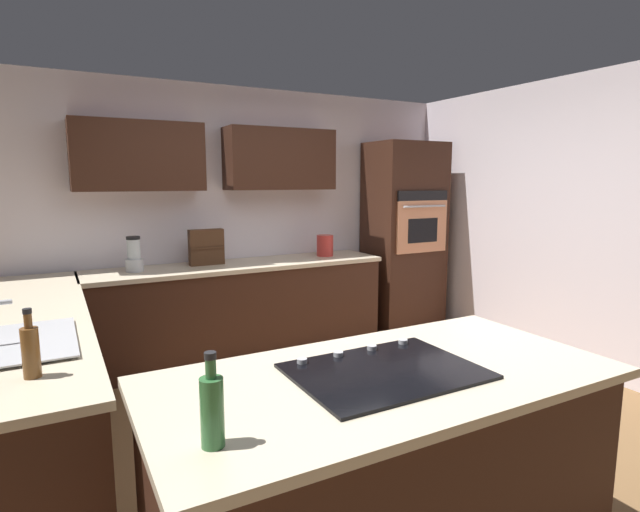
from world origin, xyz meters
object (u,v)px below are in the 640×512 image
Objects in this scene: spice_rack at (206,247)px; dish_soap_bottle at (31,350)px; wall_oven at (404,237)px; blender at (134,257)px; kettle at (325,246)px; cooktop at (384,371)px; oil_bottle at (212,409)px; sink_unit at (21,342)px.

spice_rack is 2.71m from dish_soap_bottle.
wall_oven is 2.90m from blender.
spice_rack is 1.53× the size of kettle.
spice_rack reaches higher than cooktop.
dish_soap_bottle is at bearing 59.57° from spice_rack.
dish_soap_bottle is at bearing 72.56° from blender.
oil_bottle is (-0.49, 0.86, 0.00)m from dish_soap_bottle.
cooktop is 2.47× the size of blender.
blender is 0.65m from spice_rack.
wall_oven is 2.25m from spice_rack.
sink_unit is at bearing -39.69° from cooktop.
blender reaches higher than cooktop.
blender reaches higher than sink_unit.
dish_soap_bottle is (1.28, -0.63, 0.11)m from cooktop.
blender is at bearing -107.44° from dish_soap_bottle.
dish_soap_bottle is at bearing -26.28° from cooktop.
spice_rack is 1.17× the size of dish_soap_bottle.
oil_bottle is (2.13, 3.16, 0.01)m from kettle.
blender is (-0.78, -1.81, 0.11)m from sink_unit.
blender is at bearing -0.00° from kettle.
cooktop is 3.47× the size of kettle.
spice_rack is at bearing -176.48° from blender.
oil_bottle is at bearing 55.99° from kettle.
spice_rack is (-1.43, -1.85, 0.15)m from sink_unit.
wall_oven is at bearing -129.04° from cooktop.
spice_rack is at bearing -91.68° from cooktop.
sink_unit is at bearing -67.74° from oil_bottle.
wall_oven reaches higher than spice_rack.
wall_oven reaches higher than sink_unit.
spice_rack is 3.31m from oil_bottle.
cooktop is 2.97m from spice_rack.
kettle is at bearing -145.92° from sink_unit.
cooktop is (2.34, 2.88, -0.15)m from wall_oven.
oil_bottle reaches higher than kettle.
sink_unit is at bearing 66.75° from blender.
oil_bottle is at bearing 74.62° from spice_rack.
dish_soap_bottle is (1.37, 2.33, -0.05)m from spice_rack.
oil_bottle is at bearing 112.26° from sink_unit.
kettle is at bearing -124.01° from oil_bottle.
oil_bottle is (3.13, 3.11, -0.04)m from wall_oven.
kettle is at bearing -2.52° from wall_oven.
sink_unit is 1.45m from oil_bottle.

